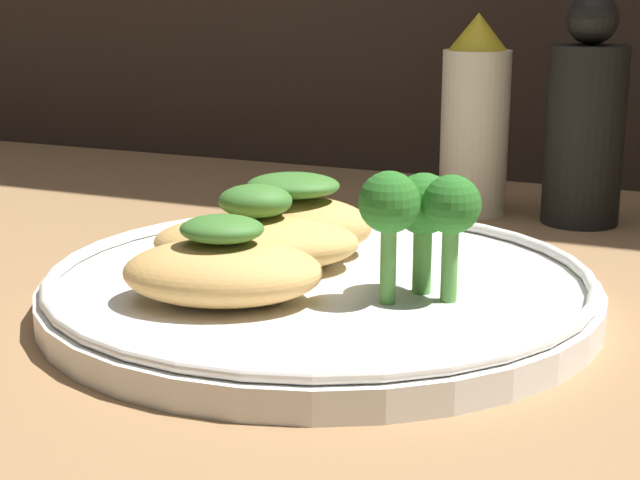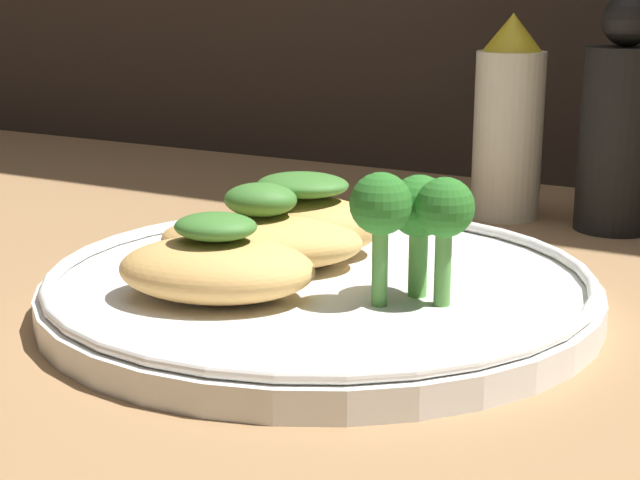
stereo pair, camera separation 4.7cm
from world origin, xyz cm
name	(u,v)px [view 1 (the left image)]	position (x,y,z in cm)	size (l,w,h in cm)	color
ground_plane	(320,316)	(0.00, 0.00, -0.50)	(180.00, 180.00, 1.00)	#936D47
plate	(320,288)	(0.00, 0.00, 0.99)	(27.15, 27.15, 2.00)	white
grilled_meat_front	(223,269)	(-2.63, -4.90, 2.96)	(10.72, 9.11, 4.01)	tan
grilled_meat_middle	(256,238)	(-3.83, 0.65, 2.92)	(11.96, 9.49, 4.30)	tan
grilled_meat_back	(293,220)	(-3.20, 3.76, 3.26)	(9.75, 8.00, 4.36)	tan
broccoli_bunch	(421,208)	(5.32, -0.82, 5.62)	(5.15, 5.13, 6.06)	#569942
sauce_bottle	(475,119)	(1.37, 22.99, 6.49)	(4.60, 4.60, 13.57)	silver
pepper_grinder	(585,124)	(8.71, 22.99, 6.61)	(5.05, 5.05, 14.91)	black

